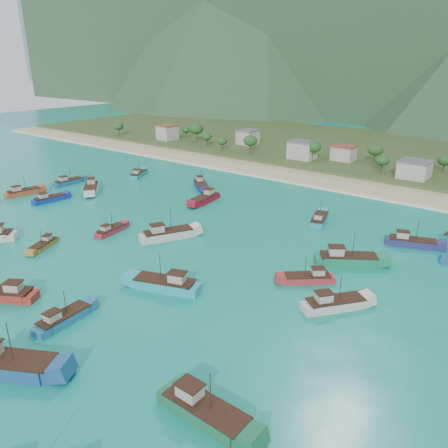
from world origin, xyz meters
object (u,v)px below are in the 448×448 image
Objects in this scene: boat_5 at (63,319)px; boat_16 at (201,185)px; boat_33 at (23,192)px; boat_10 at (44,245)px; boat_27 at (111,231)px; boat_24 at (308,279)px; boat_18 at (7,365)px; boat_25 at (50,199)px; boat_29 at (167,235)px; boat_3 at (319,220)px; boat_9 at (204,412)px; boat_28 at (138,175)px; boat_0 at (334,304)px; boat_4 at (205,199)px; boat_6 at (166,285)px; boat_7 at (411,243)px; boat_26 at (4,295)px; boat_17 at (69,182)px; boat_11 at (91,189)px; boat_8 at (347,260)px.

boat_16 reaches higher than boat_5.
boat_16 reaches higher than boat_33.
boat_27 reaches higher than boat_10.
boat_24 is 49.42m from boat_27.
boat_18 is 78.09m from boat_25.
boat_3 is at bearing 81.56° from boat_29.
boat_9 is 1.18× the size of boat_28.
boat_33 is (-95.82, -3.61, 0.10)m from boat_24.
boat_18 reaches higher than boat_9.
boat_0 is at bearing -8.51° from boat_27.
boat_4 is 1.21× the size of boat_5.
boat_6 is 1.00× the size of boat_29.
boat_6 reaches higher than boat_7.
boat_9 reaches higher than boat_26.
boat_17 is 61.29m from boat_29.
boat_10 is (-29.74, 14.32, -0.16)m from boat_5.
boat_10 is at bearing -128.05° from boat_0.
boat_11 is (-63.63, 29.97, 0.01)m from boat_6.
boat_0 is at bearing -84.69° from boat_6.
boat_25 is at bearing -154.41° from boat_18.
boat_28 is at bearing 31.62° from boat_6.
boat_18 is 88.12m from boat_33.
boat_11 reaches higher than boat_9.
boat_25 is (-89.58, 34.73, -0.24)m from boat_9.
boat_24 is 0.84× the size of boat_33.
boat_33 is at bearing 26.93° from boat_26.
boat_25 is (-90.99, 3.35, -0.12)m from boat_0.
boat_3 is at bearing 121.09° from boat_16.
boat_11 reaches higher than boat_27.
boat_29 is at bearing -143.27° from boat_3.
boat_10 is 63.77m from boat_28.
boat_7 is 110.74m from boat_33.
boat_24 is at bearing 176.31° from boat_10.
boat_28 is at bearing 27.43° from boat_24.
boat_9 is (19.34, -67.40, 0.17)m from boat_3.
boat_3 reaches higher than boat_28.
boat_25 is (-70.23, -32.67, -0.07)m from boat_3.
boat_29 is (-17.04, 17.25, 0.03)m from boat_6.
boat_16 is (-60.81, 24.77, -0.17)m from boat_8.
boat_27 is 0.87× the size of boat_28.
boat_27 is (-51.39, -18.83, -0.42)m from boat_8.
boat_7 is 82.98m from boat_26.
boat_33 is at bearing -150.33° from boat_29.
boat_28 is (-2.14, 35.93, 0.03)m from boat_25.
boat_26 is at bearing -66.57° from boat_29.
boat_17 is (-103.37, 17.85, -0.06)m from boat_0.
boat_16 is 1.18× the size of boat_24.
boat_10 is at bearing 74.73° from boat_4.
boat_11 is at bearing -167.84° from boat_29.
boat_11 is at bearing 14.21° from boat_4.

